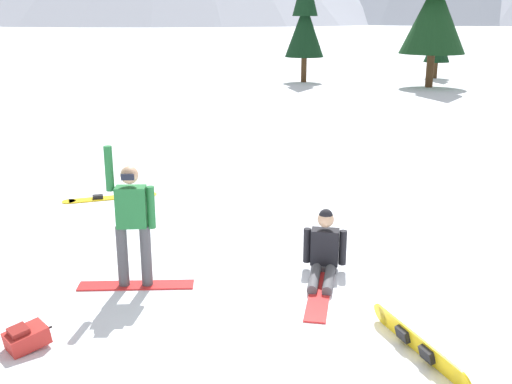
# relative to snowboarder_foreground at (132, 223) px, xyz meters

# --- Properties ---
(ground_plane) EXTENTS (800.00, 800.00, 0.00)m
(ground_plane) POSITION_rel_snowboarder_foreground_xyz_m (2.76, -0.39, -0.93)
(ground_plane) COLOR white
(snowboarder_foreground) EXTENTS (1.58, 0.84, 1.99)m
(snowboarder_foreground) POSITION_rel_snowboarder_foreground_xyz_m (0.00, 0.00, 0.00)
(snowboarder_foreground) COLOR red
(snowboarder_foreground) RESTS_ON ground_plane
(snowboarder_midground) EXTENTS (0.71, 1.82, 0.94)m
(snowboarder_midground) POSITION_rel_snowboarder_foreground_xyz_m (2.36, 1.24, -0.61)
(snowboarder_midground) COLOR #4C4C51
(snowboarder_midground) RESTS_ON ground_plane
(loose_snowboard_near_left) EXTENTS (1.22, 1.42, 0.27)m
(loose_snowboard_near_left) POSITION_rel_snowboarder_foreground_xyz_m (3.84, -0.55, -0.80)
(loose_snowboard_near_left) COLOR yellow
(loose_snowboard_near_left) RESTS_ON ground_plane
(loose_snowboard_far_spare) EXTENTS (1.66, 1.37, 0.09)m
(loose_snowboard_far_spare) POSITION_rel_snowboarder_foreground_xyz_m (-2.60, 3.49, -0.91)
(loose_snowboard_far_spare) COLOR yellow
(loose_snowboard_far_spare) RESTS_ON ground_plane
(backpack_red) EXTENTS (0.51, 0.56, 0.29)m
(backpack_red) POSITION_rel_snowboarder_foreground_xyz_m (-0.33, -1.84, -0.80)
(backpack_red) COLOR red
(backpack_red) RESTS_ON ground_plane
(pine_tree_leaning) EXTENTS (2.07, 2.07, 6.02)m
(pine_tree_leaning) POSITION_rel_snowboarder_foreground_xyz_m (-4.44, 25.56, 2.34)
(pine_tree_leaning) COLOR #472D19
(pine_tree_leaning) RESTS_ON ground_plane
(pine_tree_tall) EXTENTS (1.44, 1.44, 4.13)m
(pine_tree_tall) POSITION_rel_snowboarder_foreground_xyz_m (2.14, 29.88, 1.31)
(pine_tree_tall) COLOR #472D19
(pine_tree_tall) RESTS_ON ground_plane
(pine_tree_twin) EXTENTS (3.22, 3.22, 7.49)m
(pine_tree_twin) POSITION_rel_snowboarder_foreground_xyz_m (2.11, 25.37, 3.15)
(pine_tree_twin) COLOR #472D19
(pine_tree_twin) RESTS_ON ground_plane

